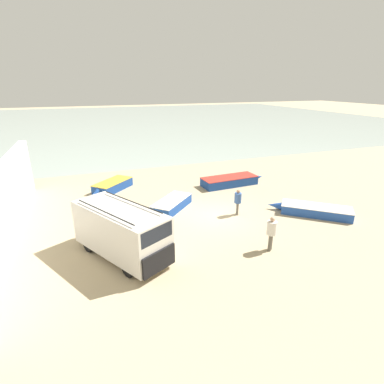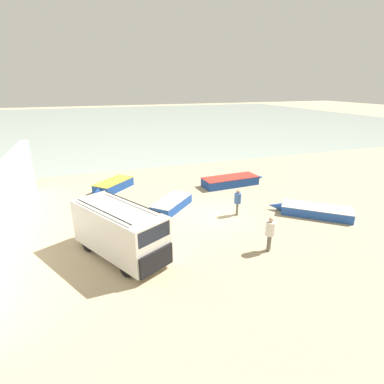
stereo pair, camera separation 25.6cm
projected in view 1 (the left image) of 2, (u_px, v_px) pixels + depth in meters
ground_plane at (215, 215)px, 18.27m from camera, size 200.00×200.00×0.00m
sea_water at (114, 121)px, 64.06m from camera, size 120.00×80.00×0.01m
harbor_wall at (5, 205)px, 14.89m from camera, size 0.50×15.74×3.77m
parked_van at (121, 231)px, 13.56m from camera, size 4.04×5.28×2.51m
fishing_rowboat_0 at (112, 186)px, 22.42m from camera, size 3.40×3.38×0.67m
fishing_rowboat_1 at (231, 181)px, 23.62m from camera, size 5.41×1.89×0.69m
fishing_rowboat_2 at (313, 210)px, 18.29m from camera, size 4.34×3.92×0.57m
fishing_rowboat_3 at (173, 203)px, 19.24m from camera, size 3.43×3.42×0.62m
fisherman_0 at (272, 231)px, 14.11m from camera, size 0.46×0.46×1.75m
fisherman_1 at (238, 200)px, 18.05m from camera, size 0.42×0.42×1.61m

